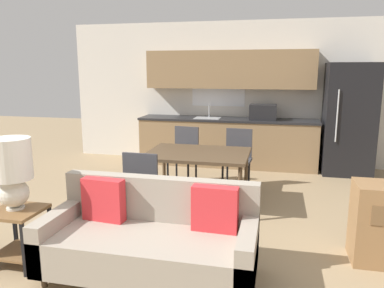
{
  "coord_description": "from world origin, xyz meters",
  "views": [
    {
      "loc": [
        0.93,
        -2.65,
        1.8
      ],
      "look_at": [
        -0.03,
        1.5,
        0.95
      ],
      "focal_mm": 35.0,
      "sensor_mm": 36.0,
      "label": 1
    }
  ],
  "objects_px": {
    "refrigerator": "(349,119)",
    "table_lamp": "(12,168)",
    "dining_chair_far_left": "(184,153)",
    "dining_table": "(198,157)",
    "dining_chair_far_right": "(237,156)",
    "side_table": "(18,228)",
    "dining_chair_near_left": "(145,185)",
    "couch": "(152,239)"
  },
  "relations": [
    {
      "from": "refrigerator",
      "to": "couch",
      "type": "bearing_deg",
      "value": -119.46
    },
    {
      "from": "side_table",
      "to": "dining_chair_far_right",
      "type": "xyz_separation_m",
      "value": [
        1.74,
        2.73,
        0.16
      ]
    },
    {
      "from": "couch",
      "to": "dining_chair_far_right",
      "type": "distance_m",
      "value": 2.67
    },
    {
      "from": "table_lamp",
      "to": "dining_chair_far_left",
      "type": "height_order",
      "value": "table_lamp"
    },
    {
      "from": "dining_chair_far_right",
      "to": "refrigerator",
      "type": "bearing_deg",
      "value": 40.98
    },
    {
      "from": "dining_chair_near_left",
      "to": "dining_chair_far_right",
      "type": "bearing_deg",
      "value": -114.98
    },
    {
      "from": "refrigerator",
      "to": "dining_table",
      "type": "bearing_deg",
      "value": -135.25
    },
    {
      "from": "dining_table",
      "to": "table_lamp",
      "type": "distance_m",
      "value": 2.29
    },
    {
      "from": "dining_table",
      "to": "side_table",
      "type": "xyz_separation_m",
      "value": [
        -1.31,
        -1.87,
        -0.32
      ]
    },
    {
      "from": "dining_chair_far_left",
      "to": "dining_table",
      "type": "bearing_deg",
      "value": -56.75
    },
    {
      "from": "refrigerator",
      "to": "dining_chair_near_left",
      "type": "height_order",
      "value": "refrigerator"
    },
    {
      "from": "refrigerator",
      "to": "side_table",
      "type": "height_order",
      "value": "refrigerator"
    },
    {
      "from": "couch",
      "to": "side_table",
      "type": "distance_m",
      "value": 1.28
    },
    {
      "from": "couch",
      "to": "dining_chair_far_left",
      "type": "height_order",
      "value": "dining_chair_far_left"
    },
    {
      "from": "dining_table",
      "to": "dining_chair_far_left",
      "type": "relative_size",
      "value": 1.45
    },
    {
      "from": "table_lamp",
      "to": "dining_chair_near_left",
      "type": "bearing_deg",
      "value": 47.56
    },
    {
      "from": "refrigerator",
      "to": "dining_chair_near_left",
      "type": "xyz_separation_m",
      "value": [
        -2.62,
        -3.04,
        -0.44
      ]
    },
    {
      "from": "refrigerator",
      "to": "dining_chair_far_left",
      "type": "bearing_deg",
      "value": -153.61
    },
    {
      "from": "couch",
      "to": "side_table",
      "type": "relative_size",
      "value": 3.46
    },
    {
      "from": "refrigerator",
      "to": "side_table",
      "type": "bearing_deg",
      "value": -130.87
    },
    {
      "from": "table_lamp",
      "to": "dining_chair_far_left",
      "type": "xyz_separation_m",
      "value": [
        0.92,
        2.73,
        -0.4
      ]
    },
    {
      "from": "side_table",
      "to": "dining_chair_near_left",
      "type": "relative_size",
      "value": 0.58
    },
    {
      "from": "dining_chair_near_left",
      "to": "dining_chair_far_left",
      "type": "relative_size",
      "value": 1.0
    },
    {
      "from": "dining_table",
      "to": "dining_chair_far_right",
      "type": "distance_m",
      "value": 0.97
    },
    {
      "from": "refrigerator",
      "to": "table_lamp",
      "type": "distance_m",
      "value": 5.36
    },
    {
      "from": "dining_chair_far_right",
      "to": "table_lamp",
      "type": "bearing_deg",
      "value": -118.84
    },
    {
      "from": "table_lamp",
      "to": "side_table",
      "type": "bearing_deg",
      "value": -41.27
    },
    {
      "from": "dining_chair_near_left",
      "to": "dining_chair_far_left",
      "type": "distance_m",
      "value": 1.74
    },
    {
      "from": "dining_table",
      "to": "dining_chair_far_right",
      "type": "relative_size",
      "value": 1.45
    },
    {
      "from": "dining_chair_far_right",
      "to": "dining_chair_far_left",
      "type": "distance_m",
      "value": 0.85
    },
    {
      "from": "couch",
      "to": "table_lamp",
      "type": "bearing_deg",
      "value": -176.47
    },
    {
      "from": "dining_table",
      "to": "table_lamp",
      "type": "relative_size",
      "value": 1.99
    },
    {
      "from": "refrigerator",
      "to": "dining_chair_near_left",
      "type": "relative_size",
      "value": 2.1
    },
    {
      "from": "table_lamp",
      "to": "dining_chair_far_right",
      "type": "height_order",
      "value": "table_lamp"
    },
    {
      "from": "dining_chair_near_left",
      "to": "dining_table",
      "type": "bearing_deg",
      "value": -114.87
    },
    {
      "from": "refrigerator",
      "to": "table_lamp",
      "type": "relative_size",
      "value": 2.88
    },
    {
      "from": "refrigerator",
      "to": "table_lamp",
      "type": "height_order",
      "value": "refrigerator"
    },
    {
      "from": "table_lamp",
      "to": "dining_chair_far_right",
      "type": "distance_m",
      "value": 3.26
    },
    {
      "from": "dining_table",
      "to": "refrigerator",
      "type": "bearing_deg",
      "value": 44.75
    },
    {
      "from": "table_lamp",
      "to": "dining_table",
      "type": "bearing_deg",
      "value": 54.23
    },
    {
      "from": "side_table",
      "to": "dining_chair_far_left",
      "type": "relative_size",
      "value": 0.58
    },
    {
      "from": "dining_table",
      "to": "dining_chair_far_left",
      "type": "bearing_deg",
      "value": 115.17
    }
  ]
}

